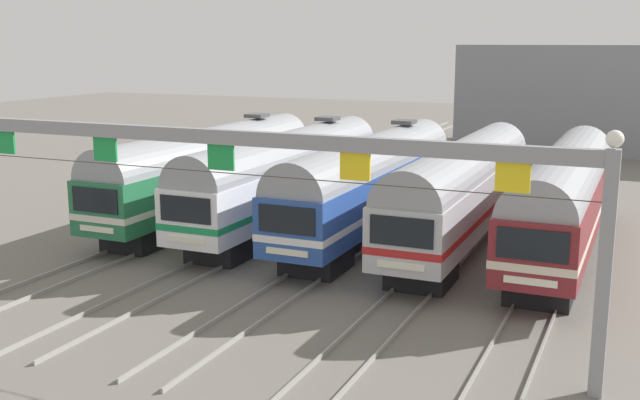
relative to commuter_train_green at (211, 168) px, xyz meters
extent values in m
plane|color=slate|center=(8.76, 0.00, -2.69)|extent=(160.00, 160.00, 0.00)
cube|color=gray|center=(-0.72, 17.00, -2.61)|extent=(0.07, 70.00, 0.15)
cube|color=gray|center=(0.72, 17.00, -2.61)|extent=(0.07, 70.00, 0.15)
cube|color=gray|center=(3.66, 17.00, -2.61)|extent=(0.07, 70.00, 0.15)
cube|color=gray|center=(5.10, 17.00, -2.61)|extent=(0.07, 70.00, 0.15)
cube|color=gray|center=(8.04, 17.00, -2.61)|extent=(0.07, 70.00, 0.15)
cube|color=gray|center=(9.48, 17.00, -2.61)|extent=(0.07, 70.00, 0.15)
cube|color=gray|center=(12.42, 17.00, -2.61)|extent=(0.07, 70.00, 0.15)
cube|color=gray|center=(13.86, 17.00, -2.61)|extent=(0.07, 70.00, 0.15)
cube|color=gray|center=(16.81, 17.00, -2.61)|extent=(0.07, 70.00, 0.15)
cube|color=gray|center=(18.24, 17.00, -2.61)|extent=(0.07, 70.00, 0.15)
cube|color=#236B42|center=(0.00, 0.00, -0.46)|extent=(2.85, 18.00, 2.35)
cube|color=silver|center=(0.00, 0.00, -0.82)|extent=(2.88, 18.02, 0.28)
cylinder|color=gray|center=(0.00, 0.00, 0.71)|extent=(2.74, 17.64, 2.74)
cube|color=black|center=(0.00, -9.02, 0.01)|extent=(2.28, 0.06, 1.03)
cube|color=silver|center=(0.00, -9.02, -1.21)|extent=(1.71, 0.05, 0.24)
cube|color=black|center=(0.00, -6.30, -2.16)|extent=(2.28, 2.60, 1.05)
cube|color=black|center=(0.00, 6.30, -2.16)|extent=(2.28, 2.60, 1.05)
cube|color=#4C4C51|center=(0.00, 5.04, 2.26)|extent=(1.10, 1.10, 0.20)
cube|color=white|center=(4.38, 0.00, -0.46)|extent=(2.85, 18.00, 2.35)
cube|color=#198C4C|center=(4.38, 0.00, -0.82)|extent=(2.88, 18.02, 0.28)
cylinder|color=gray|center=(4.38, 0.00, 0.71)|extent=(2.74, 17.64, 2.74)
cube|color=black|center=(4.38, -9.02, 0.01)|extent=(2.28, 0.06, 1.03)
cube|color=silver|center=(4.38, -9.02, -1.21)|extent=(1.71, 0.05, 0.24)
cube|color=black|center=(4.38, -6.30, -2.16)|extent=(2.28, 2.60, 1.05)
cube|color=black|center=(4.38, 6.30, -2.16)|extent=(2.28, 2.60, 1.05)
cube|color=#4C4C51|center=(4.38, 5.04, 2.26)|extent=(1.10, 1.10, 0.20)
cube|color=#284C9E|center=(8.76, 0.00, -0.46)|extent=(2.85, 18.00, 2.35)
cube|color=white|center=(8.76, 0.00, -0.82)|extent=(2.88, 18.02, 0.28)
cylinder|color=gray|center=(8.76, 0.00, 0.71)|extent=(2.74, 17.64, 2.74)
cube|color=black|center=(8.76, -9.02, 0.01)|extent=(2.28, 0.06, 1.03)
cube|color=silver|center=(8.76, -9.02, -1.21)|extent=(1.71, 0.05, 0.24)
cube|color=black|center=(8.76, -6.30, -2.16)|extent=(2.28, 2.60, 1.05)
cube|color=black|center=(8.76, 6.30, -2.16)|extent=(2.28, 2.60, 1.05)
cube|color=#4C4C51|center=(8.76, 5.04, 2.26)|extent=(1.10, 1.10, 0.20)
cube|color=#B2B5BA|center=(13.14, 0.00, -0.46)|extent=(2.85, 18.00, 2.35)
cube|color=#B21E1E|center=(13.14, 0.00, -0.82)|extent=(2.88, 18.02, 0.28)
cylinder|color=gray|center=(13.14, 0.00, 0.71)|extent=(2.74, 17.64, 2.74)
cube|color=black|center=(13.14, -9.02, 0.01)|extent=(2.28, 0.06, 1.03)
cube|color=silver|center=(13.14, -9.02, -1.21)|extent=(1.71, 0.05, 0.24)
cube|color=black|center=(13.14, -6.30, -2.16)|extent=(2.28, 2.60, 1.05)
cube|color=black|center=(13.14, 6.30, -2.16)|extent=(2.28, 2.60, 1.05)
cube|color=maroon|center=(17.52, 0.00, -0.46)|extent=(2.85, 18.00, 2.35)
cube|color=beige|center=(17.52, 0.00, -0.82)|extent=(2.88, 18.02, 0.28)
cylinder|color=gray|center=(17.52, 0.00, 0.71)|extent=(2.74, 17.64, 2.74)
cube|color=black|center=(17.52, -9.02, 0.01)|extent=(2.28, 0.06, 1.03)
cube|color=silver|center=(17.52, -9.02, -1.21)|extent=(1.71, 0.05, 0.24)
cube|color=black|center=(17.52, -6.30, -2.16)|extent=(2.28, 2.60, 1.05)
cube|color=black|center=(17.52, 6.30, -2.16)|extent=(2.28, 2.60, 1.05)
cube|color=gray|center=(19.92, -13.50, 0.56)|extent=(0.36, 0.36, 6.50)
cube|color=gray|center=(8.76, -13.50, 3.56)|extent=(22.32, 0.32, 0.44)
cube|color=#198C3F|center=(0.00, -13.50, 2.94)|extent=(0.90, 0.08, 0.80)
cube|color=#198C3F|center=(4.38, -13.50, 2.94)|extent=(0.90, 0.08, 0.80)
cube|color=#198C3F|center=(8.76, -13.50, 2.94)|extent=(0.90, 0.08, 0.80)
cube|color=yellow|center=(13.14, -13.50, 2.94)|extent=(0.90, 0.08, 0.80)
cube|color=yellow|center=(17.52, -13.50, 2.94)|extent=(0.90, 0.08, 0.80)
sphere|color=white|center=(19.92, -13.50, 4.06)|extent=(0.44, 0.44, 0.44)
cylinder|color=#3F382D|center=(8.76, -13.50, 2.46)|extent=(22.32, 0.03, 0.03)
cube|color=gray|center=(17.84, 35.82, 1.72)|extent=(25.54, 10.00, 8.82)
camera|label=1|loc=(20.75, -33.33, 6.39)|focal=42.80mm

